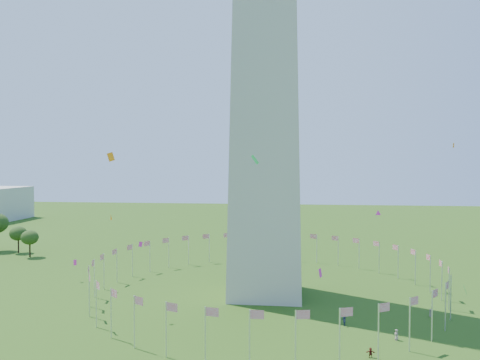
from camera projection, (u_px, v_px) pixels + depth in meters
The scene contains 2 objects.
flag_ring at pixel (266, 276), 110.64m from camera, with size 80.24×80.24×9.00m.
kites_aloft at pixel (374, 241), 81.11m from camera, with size 122.94×76.64×31.84m.
Camera 1 is at (6.72, -59.74, 31.12)m, focal length 35.00 mm.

